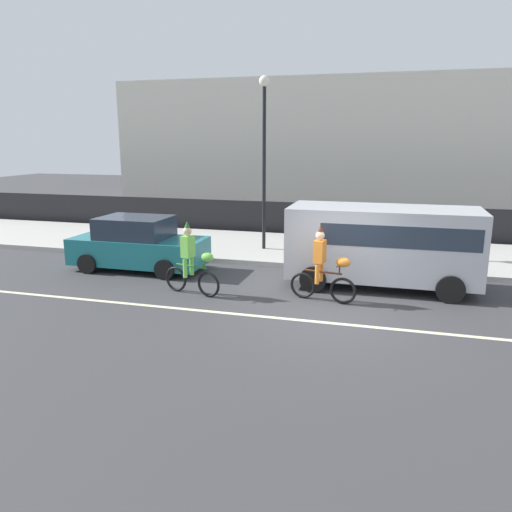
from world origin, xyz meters
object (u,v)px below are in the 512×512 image
object	(u,v)px
parade_cyclist_orange	(324,268)
parked_car_teal	(138,245)
parade_cyclist_lime	(192,263)
parked_van_silver	(385,241)
street_lamp_post	(264,138)

from	to	relation	value
parade_cyclist_orange	parked_car_teal	bearing A→B (deg)	164.97
parade_cyclist_lime	parked_car_teal	size ratio (longest dim) A/B	0.47
parade_cyclist_orange	parked_van_silver	size ratio (longest dim) A/B	0.38
parade_cyclist_lime	parked_van_silver	world-z (taller)	parked_van_silver
parked_van_silver	street_lamp_post	size ratio (longest dim) A/B	0.85
parked_car_teal	street_lamp_post	bearing A→B (deg)	46.51
parked_van_silver	parked_car_teal	size ratio (longest dim) A/B	1.22
parked_car_teal	parade_cyclist_orange	bearing A→B (deg)	-15.03
parked_van_silver	street_lamp_post	bearing A→B (deg)	142.72
parade_cyclist_lime	parked_car_teal	world-z (taller)	parade_cyclist_lime
parked_car_teal	street_lamp_post	size ratio (longest dim) A/B	0.70
parade_cyclist_lime	parade_cyclist_orange	world-z (taller)	same
parked_van_silver	parked_car_teal	xyz separation A→B (m)	(-7.37, -0.10, -0.50)
parade_cyclist_orange	parked_car_teal	world-z (taller)	parade_cyclist_orange
parked_car_teal	parade_cyclist_lime	bearing A→B (deg)	-36.69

